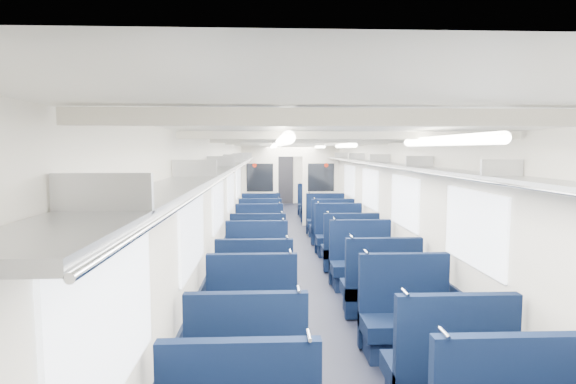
{
  "coord_description": "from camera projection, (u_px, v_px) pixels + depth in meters",
  "views": [
    {
      "loc": [
        -0.65,
        -9.58,
        2.2
      ],
      "look_at": [
        -0.14,
        1.97,
        1.12
      ],
      "focal_mm": 28.56,
      "sensor_mm": 36.0,
      "label": 1
    }
  ],
  "objects": [
    {
      "name": "seat_5",
      "position": [
        448.0,
        375.0,
        3.78
      ],
      "size": [
        0.99,
        0.55,
        1.1
      ],
      "color": "#0A1733",
      "rests_on": "floor"
    },
    {
      "name": "seat_19",
      "position": [
        326.0,
        222.0,
        11.73
      ],
      "size": [
        0.99,
        0.55,
        1.1
      ],
      "color": "#0A1733",
      "rests_on": "floor"
    },
    {
      "name": "wall_right",
      "position": [
        364.0,
        198.0,
        9.72
      ],
      "size": [
        0.02,
        18.0,
        2.35
      ],
      "primitive_type": "cube",
      "color": "beige",
      "rests_on": "floor"
    },
    {
      "name": "seat_18",
      "position": [
        261.0,
        222.0,
        11.72
      ],
      "size": [
        0.99,
        0.55,
        1.1
      ],
      "color": "#0A1733",
      "rests_on": "floor"
    },
    {
      "name": "end_door",
      "position": [
        284.0,
        179.0,
        18.57
      ],
      "size": [
        0.75,
        0.06,
        2.0
      ],
      "primitive_type": "cube",
      "color": "black",
      "rests_on": "floor"
    },
    {
      "name": "ceiling",
      "position": [
        299.0,
        142.0,
        9.55
      ],
      "size": [
        2.8,
        18.0,
        0.01
      ],
      "primitive_type": "cube",
      "color": "white",
      "rests_on": "wall_left"
    },
    {
      "name": "seat_17",
      "position": [
        332.0,
        230.0,
        10.64
      ],
      "size": [
        0.99,
        0.55,
        1.1
      ],
      "color": "#0A1733",
      "rests_on": "floor"
    },
    {
      "name": "seat_13",
      "position": [
        350.0,
        252.0,
        8.31
      ],
      "size": [
        0.99,
        0.55,
        1.1
      ],
      "color": "#0A1733",
      "rests_on": "floor"
    },
    {
      "name": "seat_15",
      "position": [
        339.0,
        239.0,
        9.55
      ],
      "size": [
        0.99,
        0.55,
        1.1
      ],
      "color": "#0A1733",
      "rests_on": "floor"
    },
    {
      "name": "seat_16",
      "position": [
        260.0,
        229.0,
        10.73
      ],
      "size": [
        0.99,
        0.55,
        1.1
      ],
      "color": "#0A1733",
      "rests_on": "floor"
    },
    {
      "name": "seat_6",
      "position": [
        252.0,
        324.0,
        4.89
      ],
      "size": [
        0.99,
        0.55,
        1.1
      ],
      "color": "#0A1733",
      "rests_on": "floor"
    },
    {
      "name": "seat_21",
      "position": [
        317.0,
        211.0,
        13.89
      ],
      "size": [
        0.99,
        0.55,
        1.1
      ],
      "color": "#0A1733",
      "rests_on": "floor"
    },
    {
      "name": "luggage_rack_left",
      "position": [
        241.0,
        160.0,
        9.53
      ],
      "size": [
        0.36,
        17.4,
        0.18
      ],
      "color": "#B2B5BA",
      "rests_on": "wall_left"
    },
    {
      "name": "bulkhead",
      "position": [
        290.0,
        183.0,
        13.15
      ],
      "size": [
        2.8,
        0.1,
        2.35
      ],
      "color": "silver",
      "rests_on": "floor"
    },
    {
      "name": "seat_23",
      "position": [
        313.0,
        206.0,
        15.05
      ],
      "size": [
        0.99,
        0.55,
        1.1
      ],
      "color": "#0A1733",
      "rests_on": "floor"
    },
    {
      "name": "seat_8",
      "position": [
        255.0,
        292.0,
        5.97
      ],
      "size": [
        0.99,
        0.55,
        1.1
      ],
      "color": "#0A1733",
      "rests_on": "floor"
    },
    {
      "name": "seat_20",
      "position": [
        262.0,
        211.0,
        13.86
      ],
      "size": [
        0.99,
        0.55,
        1.1
      ],
      "color": "#0A1733",
      "rests_on": "floor"
    },
    {
      "name": "seat_9",
      "position": [
        380.0,
        291.0,
        6.05
      ],
      "size": [
        0.99,
        0.55,
        1.1
      ],
      "color": "#0A1733",
      "rests_on": "floor"
    },
    {
      "name": "seat_12",
      "position": [
        258.0,
        253.0,
        8.27
      ],
      "size": [
        0.99,
        0.55,
        1.1
      ],
      "color": "#0A1733",
      "rests_on": "floor"
    },
    {
      "name": "windows",
      "position": [
        300.0,
        188.0,
        9.18
      ],
      "size": [
        2.78,
        15.6,
        0.75
      ],
      "color": "white",
      "rests_on": "wall_left"
    },
    {
      "name": "wall_far",
      "position": [
        284.0,
        175.0,
        18.61
      ],
      "size": [
        2.8,
        0.02,
        2.35
      ],
      "primitive_type": "cube",
      "color": "beige",
      "rests_on": "floor"
    },
    {
      "name": "seat_7",
      "position": [
        406.0,
        323.0,
        4.91
      ],
      "size": [
        0.99,
        0.55,
        1.1
      ],
      "color": "#0A1733",
      "rests_on": "floor"
    },
    {
      "name": "seat_22",
      "position": [
        262.0,
        207.0,
        14.92
      ],
      "size": [
        0.99,
        0.55,
        1.1
      ],
      "color": "#0A1733",
      "rests_on": "floor"
    },
    {
      "name": "seat_10",
      "position": [
        257.0,
        268.0,
        7.19
      ],
      "size": [
        0.99,
        0.55,
        1.1
      ],
      "color": "#0A1733",
      "rests_on": "floor"
    },
    {
      "name": "seat_14",
      "position": [
        259.0,
        240.0,
        9.44
      ],
      "size": [
        0.99,
        0.55,
        1.1
      ],
      "color": "#0A1733",
      "rests_on": "floor"
    },
    {
      "name": "ceiling_fittings",
      "position": [
        300.0,
        145.0,
        9.3
      ],
      "size": [
        2.7,
        16.06,
        0.11
      ],
      "color": "silver",
      "rests_on": "ceiling"
    },
    {
      "name": "wall_left",
      "position": [
        232.0,
        198.0,
        9.6
      ],
      "size": [
        0.02,
        18.0,
        2.35
      ],
      "primitive_type": "cube",
      "color": "beige",
      "rests_on": "floor"
    },
    {
      "name": "seat_11",
      "position": [
        361.0,
        267.0,
        7.29
      ],
      "size": [
        0.99,
        0.55,
        1.1
      ],
      "color": "#0A1733",
      "rests_on": "floor"
    },
    {
      "name": "dado_right",
      "position": [
        363.0,
        236.0,
        9.8
      ],
      "size": [
        0.03,
        17.9,
        0.7
      ],
      "primitive_type": "cube",
      "color": "black",
      "rests_on": "floor"
    },
    {
      "name": "floor",
      "position": [
        299.0,
        253.0,
        9.77
      ],
      "size": [
        2.8,
        18.0,
        0.01
      ],
      "primitive_type": "cube",
      "color": "black",
      "rests_on": "ground"
    },
    {
      "name": "dado_left",
      "position": [
        233.0,
        237.0,
        9.67
      ],
      "size": [
        0.03,
        17.9,
        0.7
      ],
      "primitive_type": "cube",
      "color": "black",
      "rests_on": "floor"
    },
    {
      "name": "luggage_rack_right",
      "position": [
        356.0,
        160.0,
        9.64
      ],
      "size": [
        0.36,
        17.4,
        0.18
      ],
      "color": "#B2B5BA",
      "rests_on": "wall_right"
    },
    {
      "name": "seat_4",
      "position": [
        247.0,
        373.0,
        3.82
      ],
      "size": [
        0.99,
        0.55,
        1.1
      ],
      "color": "#0A1733",
      "rests_on": "floor"
    }
  ]
}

